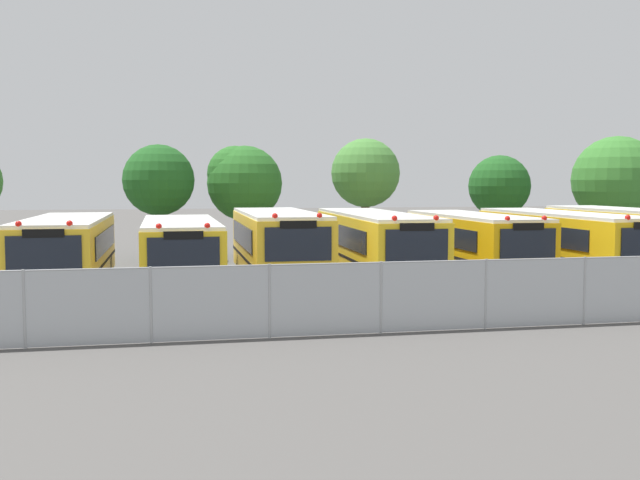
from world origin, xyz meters
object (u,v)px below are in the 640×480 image
Objects in this scene: school_bus_0 at (67,251)px; tree_1 at (158,181)px; school_bus_2 at (278,244)px; school_bus_3 at (374,243)px; school_bus_5 at (563,241)px; tree_3 at (365,173)px; tree_4 at (501,187)px; school_bus_1 at (180,250)px; school_bus_6 at (639,238)px; tree_5 at (617,181)px; school_bus_4 at (473,243)px; tree_2 at (242,181)px.

tree_1 is at bearing -106.95° from school_bus_0.
school_bus_2 is 3.65m from school_bus_3.
school_bus_0 is at bearing 0.42° from school_bus_5.
school_bus_5 is 1.81× the size of tree_3.
tree_4 is (21.08, 10.91, 2.09)m from school_bus_0.
school_bus_1 is 14.70m from tree_3.
school_bus_6 is 10.46m from tree_5.
school_bus_3 is at bearing -177.15° from school_bus_1.
tree_1 is at bearing 179.29° from tree_5.
school_bus_6 is 13.83m from tree_3.
school_bus_6 reaches higher than school_bus_3.
tree_5 is (8.41, 9.25, 2.38)m from school_bus_5.
school_bus_0 is 1.73× the size of tree_1.
tree_5 is at bearing -143.10° from school_bus_4.
tree_3 reaches higher than school_bus_6.
school_bus_5 is at bearing 179.14° from school_bus_3.
school_bus_1 is 3.54m from school_bus_2.
tree_3 is 7.68m from tree_4.
tree_4 is (7.64, 0.16, -0.72)m from tree_3.
school_bus_0 is 22.13m from school_bus_6.
school_bus_4 is 15.24m from tree_5.
school_bus_2 is 11.24m from school_bus_5.
school_bus_0 is at bearing -124.07° from tree_2.
school_bus_4 is 3.66m from school_bus_5.
school_bus_3 is at bearing -2.34° from school_bus_5.
school_bus_0 is 0.87× the size of school_bus_3.
school_bus_2 is at bearing -176.40° from school_bus_0.
tree_1 reaches higher than tree_4.
tree_3 reaches higher than tree_1.
school_bus_6 reaches higher than school_bus_1.
tree_1 is 23.96m from tree_5.
school_bus_5 is 3.58m from school_bus_6.
tree_2 is (-11.50, 10.37, 2.38)m from school_bus_5.
tree_2 reaches higher than tree_1.
school_bus_6 is 2.07× the size of tree_1.
school_bus_3 is 2.11× the size of tree_4.
school_bus_2 reaches higher than school_bus_0.
school_bus_3 is (7.17, 0.38, 0.09)m from school_bus_1.
tree_5 reaches higher than tree_2.
school_bus_2 is 12.32m from tree_3.
school_bus_4 is (3.92, -0.08, -0.04)m from school_bus_3.
tree_1 is at bearing -85.43° from school_bus_1.
school_bus_6 is 2.07× the size of tree_2.
school_bus_2 reaches higher than school_bus_6.
school_bus_1 is at bearing -179.16° from school_bus_0.
school_bus_4 is (7.57, -0.09, -0.08)m from school_bus_2.
school_bus_3 reaches higher than school_bus_5.
school_bus_3 is 12.40m from tree_1.
tree_4 is at bearing -120.06° from school_bus_4.
tree_3 is (9.64, 10.72, 2.87)m from school_bus_1.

